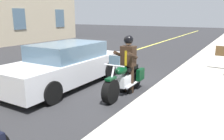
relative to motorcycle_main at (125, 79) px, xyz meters
The scene contains 5 objects.
ground_plane 1.53m from the motorcycle_main, 110.53° to the right, with size 80.00×80.00×0.00m, color #28282B.
lane_center_stripe 3.44m from the motorcycle_main, 98.65° to the right, with size 60.00×0.16×0.01m, color #E5DB4C.
motorcycle_main is the anchor object (origin of this frame).
rider_main 0.61m from the motorcycle_main, behind, with size 0.62×0.55×1.74m.
car_dark 2.17m from the motorcycle_main, 84.77° to the right, with size 4.60×1.92×1.40m.
Camera 1 is at (6.26, 4.31, 2.31)m, focal length 36.31 mm.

